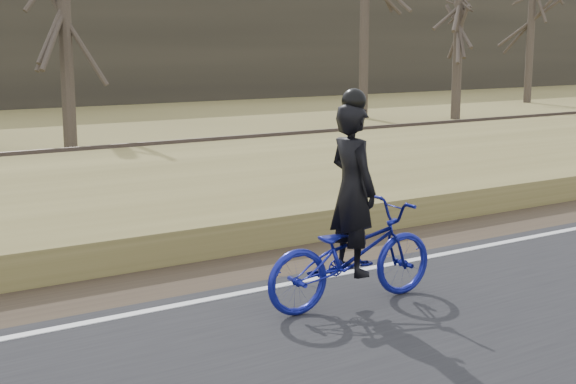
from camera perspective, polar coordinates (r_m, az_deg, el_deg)
shoulder at (r=13.83m, az=17.24°, el=-1.74°), size 120.00×1.60×0.04m
embankment at (r=15.84m, az=8.96°, el=0.87°), size 120.00×5.00×0.44m
ballast at (r=18.80m, az=1.22°, el=2.54°), size 120.00×3.00×0.45m
railroad at (r=18.76m, az=1.23°, el=3.46°), size 120.00×2.40×0.29m
treeline_backdrop at (r=38.84m, az=-17.61°, el=10.33°), size 120.00×4.00×6.00m
cyclist at (r=8.64m, az=4.57°, el=-3.28°), size 2.12×0.79×2.33m
bare_tree_near_left at (r=22.50m, az=-15.62°, el=11.93°), size 0.36×0.36×7.07m
bare_tree_center at (r=30.92m, az=5.49°, el=13.25°), size 0.36×0.36×8.62m
bare_tree_right at (r=31.01m, az=12.02°, el=10.77°), size 0.36×0.36×6.15m
bare_tree_far_right at (r=40.44m, az=16.93°, el=11.76°), size 0.36×0.36×7.98m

